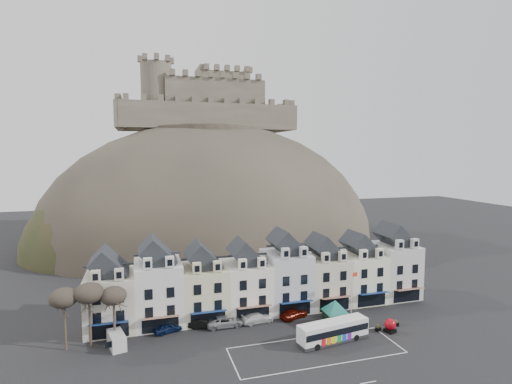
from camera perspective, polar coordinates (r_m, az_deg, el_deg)
ground at (r=54.21m, az=7.09°, el=-22.41°), size 300.00×300.00×0.00m
coach_bay_markings at (r=55.95m, az=8.56°, el=-21.48°), size 22.00×7.50×0.01m
townhouse_terrace at (r=65.99m, az=1.62°, el=-12.14°), size 54.40×9.35×11.80m
castle_hill at (r=117.36m, az=-5.95°, el=-6.85°), size 100.00×76.00×68.00m
castle at (r=122.22m, az=-7.11°, el=12.54°), size 50.20×22.20×22.00m
tree_left_far at (r=58.17m, az=-25.78°, el=-13.54°), size 3.61×3.61×8.24m
tree_left_mid at (r=57.64m, az=-22.77°, el=-13.23°), size 3.78×3.78×8.64m
tree_left_near at (r=57.59m, az=-19.69°, el=-13.85°), size 3.43×3.43×7.84m
bus at (r=57.83m, az=10.96°, el=-18.84°), size 10.38×3.82×2.86m
bus_shelter at (r=61.43m, az=11.24°, el=-15.72°), size 6.47×6.47×4.11m
red_buoy at (r=62.73m, az=18.62°, el=-17.61°), size 1.66×1.66×1.95m
flagpole at (r=64.62m, az=13.57°, el=-13.67°), size 1.07×0.24×7.43m
white_van at (r=58.77m, az=-19.30°, el=-19.34°), size 2.75×4.42×1.87m
planter_west at (r=65.16m, az=19.26°, el=-17.22°), size 1.10×0.74×1.00m
planter_east at (r=62.91m, az=17.03°, el=-18.02°), size 1.06×0.82×0.95m
car_navy at (r=61.12m, az=-12.50°, el=-18.40°), size 4.35×2.76×1.38m
car_black at (r=61.60m, az=-7.49°, el=-18.08°), size 4.64×2.78×1.44m
car_silver at (r=61.77m, az=-4.45°, el=-17.92°), size 5.53×2.62×1.56m
car_white at (r=62.84m, az=0.18°, el=-17.53°), size 5.21×2.68×1.45m
car_maroon at (r=64.48m, az=5.42°, el=-16.88°), size 4.92×3.24×1.56m
car_charcoal at (r=65.90m, az=11.31°, el=-16.52°), size 4.59×2.66×1.43m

